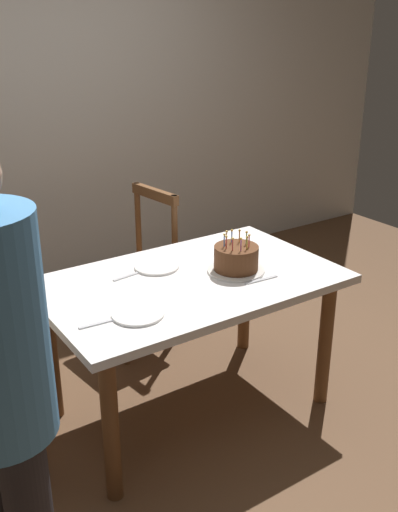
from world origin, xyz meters
TOP-DOWN VIEW (x-y plane):
  - ground at (0.00, 0.00)m, footprint 6.40×6.40m
  - back_wall at (0.00, 1.85)m, footprint 6.40×0.10m
  - dining_table at (0.00, 0.00)m, footprint 1.40×0.86m
  - birthday_cake at (0.23, -0.06)m, footprint 0.28×0.28m
  - plate_near_celebrant at (-0.39, -0.19)m, footprint 0.22×0.22m
  - plate_far_side at (-0.07, 0.19)m, footprint 0.22×0.22m
  - fork_near_celebrant at (-0.55, -0.17)m, footprint 0.18×0.03m
  - fork_far_side at (-0.23, 0.18)m, footprint 0.18×0.04m
  - fork_near_guest at (0.26, -0.21)m, footprint 0.18×0.03m
  - chair_spindle_back at (0.09, 0.76)m, footprint 0.49×0.49m

SIDE VIEW (x-z plane):
  - ground at x=0.00m, z-range 0.00..0.00m
  - chair_spindle_back at x=0.09m, z-range -0.02..0.93m
  - dining_table at x=0.00m, z-range 0.27..1.00m
  - fork_near_celebrant at x=-0.55m, z-range 0.74..0.74m
  - fork_far_side at x=-0.23m, z-range 0.74..0.74m
  - fork_near_guest at x=0.26m, z-range 0.74..0.74m
  - plate_near_celebrant at x=-0.39m, z-range 0.74..0.75m
  - plate_far_side at x=-0.07m, z-range 0.74..0.75m
  - birthday_cake at x=0.23m, z-range 0.70..0.90m
  - back_wall at x=0.00m, z-range 0.00..2.60m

